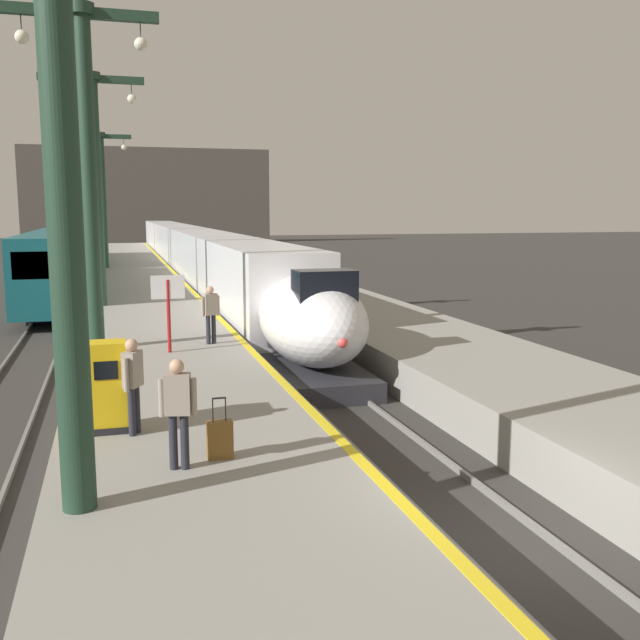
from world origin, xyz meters
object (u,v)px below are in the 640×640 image
(passenger_mid_platform, at_px, (133,379))
(passenger_far_waiting, at_px, (211,310))
(station_column_mid, at_px, (88,147))
(regional_train_adjacent, at_px, (69,254))
(departure_info_board, at_px, (168,298))
(station_column_near, at_px, (56,51))
(ticket_machine_yellow, at_px, (107,390))
(highspeed_train_main, at_px, (190,251))
(station_column_far, at_px, (96,168))
(rolling_suitcase, at_px, (220,439))
(passenger_near_edge, at_px, (178,405))
(station_column_distant, at_px, (102,187))

(passenger_mid_platform, xyz_separation_m, passenger_far_waiting, (2.40, 8.22, 0.00))
(station_column_mid, xyz_separation_m, passenger_far_waiting, (3.19, -0.16, -4.57))
(regional_train_adjacent, height_order, station_column_mid, station_column_mid)
(passenger_mid_platform, xyz_separation_m, departure_info_board, (1.14, 7.26, 0.52))
(station_column_near, height_order, ticket_machine_yellow, station_column_near)
(highspeed_train_main, relative_size, departure_info_board, 35.23)
(station_column_far, distance_m, rolling_suitcase, 20.39)
(regional_train_adjacent, distance_m, station_column_mid, 28.08)
(station_column_near, xyz_separation_m, passenger_near_edge, (1.39, 1.11, -4.75))
(station_column_far, distance_m, station_column_distant, 20.49)
(ticket_machine_yellow, xyz_separation_m, departure_info_board, (1.58, 6.92, 0.77))
(station_column_far, height_order, station_column_distant, station_column_far)
(passenger_mid_platform, height_order, ticket_machine_yellow, passenger_mid_platform)
(ticket_machine_yellow, bearing_deg, station_column_distant, 90.53)
(passenger_mid_platform, relative_size, ticket_machine_yellow, 1.06)
(highspeed_train_main, bearing_deg, passenger_mid_platform, -97.17)
(station_column_distant, relative_size, departure_info_board, 4.22)
(passenger_near_edge, height_order, ticket_machine_yellow, passenger_near_edge)
(station_column_distant, height_order, ticket_machine_yellow, station_column_distant)
(passenger_near_edge, xyz_separation_m, passenger_mid_platform, (-0.60, 1.94, 0.00))
(station_column_far, height_order, ticket_machine_yellow, station_column_far)
(station_column_distant, distance_m, rolling_suitcase, 40.47)
(passenger_far_waiting, relative_size, departure_info_board, 0.80)
(station_column_mid, height_order, departure_info_board, station_column_mid)
(passenger_far_waiting, bearing_deg, rolling_suitcase, -96.66)
(ticket_machine_yellow, bearing_deg, station_column_near, -95.90)
(highspeed_train_main, relative_size, passenger_far_waiting, 44.20)
(passenger_near_edge, bearing_deg, station_column_near, -141.38)
(station_column_distant, height_order, passenger_near_edge, station_column_distant)
(station_column_far, distance_m, passenger_far_waiting, 11.21)
(station_column_far, height_order, passenger_near_edge, station_column_far)
(station_column_near, height_order, station_column_distant, station_column_near)
(passenger_near_edge, distance_m, passenger_mid_platform, 2.03)
(station_column_far, bearing_deg, ticket_machine_yellow, -88.86)
(regional_train_adjacent, xyz_separation_m, passenger_far_waiting, (5.39, -27.79, -0.09))
(regional_train_adjacent, height_order, rolling_suitcase, regional_train_adjacent)
(rolling_suitcase, relative_size, departure_info_board, 0.46)
(highspeed_train_main, relative_size, regional_train_adjacent, 2.04)
(passenger_mid_platform, relative_size, passenger_far_waiting, 1.00)
(station_column_far, xyz_separation_m, ticket_machine_yellow, (0.35, -17.63, -4.79))
(station_column_distant, bearing_deg, station_column_near, -90.00)
(station_column_near, bearing_deg, passenger_far_waiting, 74.18)
(station_column_near, height_order, station_column_far, station_column_near)
(highspeed_train_main, xyz_separation_m, station_column_near, (-5.90, -43.68, 4.81))
(highspeed_train_main, height_order, passenger_near_edge, highspeed_train_main)
(departure_info_board, bearing_deg, station_column_mid, 149.80)
(station_column_distant, xyz_separation_m, rolling_suitcase, (2.04, -40.09, -5.10))
(station_column_near, distance_m, passenger_mid_platform, 5.70)
(station_column_near, xyz_separation_m, rolling_suitcase, (2.04, 1.42, -5.43))
(passenger_near_edge, bearing_deg, passenger_far_waiting, 79.92)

